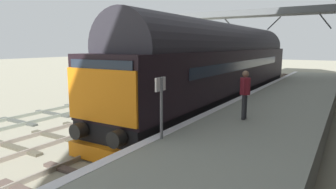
# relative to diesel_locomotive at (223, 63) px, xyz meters

# --- Properties ---
(ground_plane) EXTENTS (140.00, 140.00, 0.00)m
(ground_plane) POSITION_rel_diesel_locomotive_xyz_m (-0.00, -7.28, -2.49)
(ground_plane) COLOR gray
(ground_plane) RESTS_ON ground
(track_main) EXTENTS (2.50, 60.00, 0.15)m
(track_main) POSITION_rel_diesel_locomotive_xyz_m (-0.00, -7.28, -2.43)
(track_main) COLOR gray
(track_main) RESTS_ON ground
(track_adjacent_west) EXTENTS (2.50, 60.00, 0.15)m
(track_adjacent_west) POSITION_rel_diesel_locomotive_xyz_m (-3.32, -7.28, -2.43)
(track_adjacent_west) COLOR gray
(track_adjacent_west) RESTS_ON ground
(track_adjacent_far_west) EXTENTS (2.50, 60.00, 0.15)m
(track_adjacent_far_west) POSITION_rel_diesel_locomotive_xyz_m (-6.61, -7.28, -2.43)
(track_adjacent_far_west) COLOR slate
(track_adjacent_far_west) RESTS_ON ground
(station_platform) EXTENTS (4.00, 44.00, 1.01)m
(station_platform) POSITION_rel_diesel_locomotive_xyz_m (3.60, -7.28, -1.99)
(station_platform) COLOR gray
(station_platform) RESTS_ON ground
(diesel_locomotive) EXTENTS (2.74, 19.77, 4.68)m
(diesel_locomotive) POSITION_rel_diesel_locomotive_xyz_m (0.00, 0.00, 0.00)
(diesel_locomotive) COLOR black
(diesel_locomotive) RESTS_ON ground
(platform_number_sign) EXTENTS (0.10, 0.44, 1.64)m
(platform_number_sign) POSITION_rel_diesel_locomotive_xyz_m (1.93, -9.45, -0.37)
(platform_number_sign) COLOR slate
(platform_number_sign) RESTS_ON station_platform
(waiting_passenger) EXTENTS (0.36, 0.51, 1.64)m
(waiting_passenger) POSITION_rel_diesel_locomotive_xyz_m (3.17, -6.17, -0.50)
(waiting_passenger) COLOR #303135
(waiting_passenger) RESTS_ON station_platform
(overhead_footbridge) EXTENTS (15.91, 2.00, 6.35)m
(overhead_footbridge) POSITION_rel_diesel_locomotive_xyz_m (-1.26, 9.54, 3.33)
(overhead_footbridge) COLOR slate
(overhead_footbridge) RESTS_ON ground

